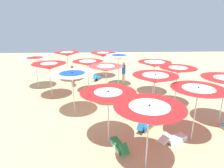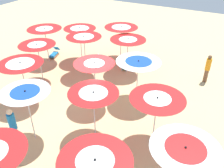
% 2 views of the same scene
% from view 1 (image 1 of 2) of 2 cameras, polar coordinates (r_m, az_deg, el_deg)
% --- Properties ---
extents(ground, '(41.76, 41.76, 0.04)m').
position_cam_1_polar(ground, '(11.84, -0.22, -5.90)').
color(ground, '#D1B57F').
extents(beach_umbrella_0, '(2.10, 2.10, 2.39)m').
position_cam_1_polar(beach_umbrella_0, '(15.08, -21.86, 6.52)').
color(beach_umbrella_0, silver).
rests_on(beach_umbrella_0, ground).
extents(beach_umbrella_1, '(2.15, 2.15, 2.36)m').
position_cam_1_polar(beach_umbrella_1, '(12.73, -18.16, 5.02)').
color(beach_umbrella_1, silver).
rests_on(beach_umbrella_1, ground).
extents(beach_umbrella_2, '(2.20, 2.20, 2.38)m').
position_cam_1_polar(beach_umbrella_2, '(9.96, -11.70, 2.21)').
color(beach_umbrella_2, silver).
rests_on(beach_umbrella_2, ground).
extents(beach_umbrella_3, '(2.17, 2.17, 2.28)m').
position_cam_1_polar(beach_umbrella_3, '(7.40, -1.13, -3.53)').
color(beach_umbrella_3, silver).
rests_on(beach_umbrella_3, ground).
extents(beach_umbrella_4, '(2.24, 2.24, 2.37)m').
position_cam_1_polar(beach_umbrella_4, '(6.10, 10.98, -7.98)').
color(beach_umbrella_4, silver).
rests_on(beach_umbrella_4, ground).
extents(beach_umbrella_5, '(2.07, 2.07, 2.51)m').
position_cam_1_polar(beach_umbrella_5, '(16.16, -13.22, 8.68)').
color(beach_umbrella_5, silver).
rests_on(beach_umbrella_5, ground).
extents(beach_umbrella_6, '(2.05, 2.05, 2.34)m').
position_cam_1_polar(beach_umbrella_6, '(13.08, -7.24, 6.14)').
color(beach_umbrella_6, silver).
rests_on(beach_umbrella_6, ground).
extents(beach_umbrella_7, '(1.99, 1.99, 2.43)m').
position_cam_1_polar(beach_umbrella_7, '(11.05, -1.80, 4.60)').
color(beach_umbrella_7, silver).
rests_on(beach_umbrella_7, ground).
extents(beach_umbrella_8, '(2.09, 2.09, 2.54)m').
position_cam_1_polar(beach_umbrella_8, '(8.98, 12.70, 1.53)').
color(beach_umbrella_8, silver).
rests_on(beach_umbrella_8, ground).
extents(beach_umbrella_9, '(2.13, 2.13, 2.38)m').
position_cam_1_polar(beach_umbrella_9, '(8.19, 24.18, -2.25)').
color(beach_umbrella_9, silver).
rests_on(beach_umbrella_9, ground).
extents(beach_umbrella_10, '(2.15, 2.15, 2.30)m').
position_cam_1_polar(beach_umbrella_10, '(16.96, -2.72, 8.72)').
color(beach_umbrella_10, silver).
rests_on(beach_umbrella_10, ground).
extents(beach_umbrella_11, '(1.93, 1.93, 2.50)m').
position_cam_1_polar(beach_umbrella_11, '(14.40, 2.03, 7.96)').
color(beach_umbrella_11, silver).
rests_on(beach_umbrella_11, ground).
extents(beach_umbrella_12, '(2.21, 2.21, 2.34)m').
position_cam_1_polar(beach_umbrella_12, '(13.01, 12.50, 5.76)').
color(beach_umbrella_12, silver).
rests_on(beach_umbrella_12, ground).
extents(beach_umbrella_13, '(2.07, 2.07, 2.41)m').
position_cam_1_polar(beach_umbrella_13, '(11.38, 18.97, 3.89)').
color(beach_umbrella_13, silver).
rests_on(beach_umbrella_13, ground).
extents(lounger_0, '(1.38, 0.95, 0.55)m').
position_cam_1_polar(lounger_0, '(8.59, 18.02, -15.14)').
color(lounger_0, silver).
rests_on(lounger_0, ground).
extents(lounger_2, '(0.97, 1.04, 0.66)m').
position_cam_1_polar(lounger_2, '(9.16, 9.98, -12.18)').
color(lounger_2, olive).
rests_on(lounger_2, ground).
extents(lounger_3, '(0.71, 1.30, 0.51)m').
position_cam_1_polar(lounger_3, '(7.86, 1.98, -17.65)').
color(lounger_3, silver).
rests_on(lounger_3, ground).
extents(lounger_4, '(0.91, 1.36, 0.54)m').
position_cam_1_polar(lounger_4, '(16.66, -4.08, 1.96)').
color(lounger_4, olive).
rests_on(lounger_4, ground).
extents(beachgoer_0, '(0.30, 0.30, 1.69)m').
position_cam_1_polar(beachgoer_0, '(14.88, -11.65, 2.44)').
color(beachgoer_0, brown).
rests_on(beachgoer_0, ground).
extents(beachgoer_1, '(0.30, 0.30, 1.79)m').
position_cam_1_polar(beachgoer_1, '(15.29, 3.47, 3.42)').
color(beachgoer_1, beige).
rests_on(beachgoer_1, ground).
extents(beach_ball, '(0.28, 0.28, 0.28)m').
position_cam_1_polar(beach_ball, '(12.36, 14.31, -4.62)').
color(beach_ball, white).
rests_on(beach_ball, ground).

